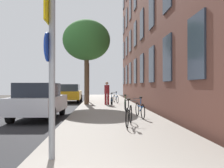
{
  "coord_description": "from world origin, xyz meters",
  "views": [
    {
      "loc": [
        0.4,
        -2.03,
        1.52
      ],
      "look_at": [
        1.08,
        10.43,
        1.6
      ],
      "focal_mm": 37.63,
      "sensor_mm": 36.0,
      "label": 1
    }
  ],
  "objects_px": {
    "bicycle_0": "(129,115)",
    "pedestrian_0": "(107,91)",
    "tree_near": "(87,41)",
    "bicycle_1": "(140,109)",
    "car_0": "(39,100)",
    "traffic_light": "(87,75)",
    "bicycle_3": "(112,101)",
    "bicycle_2": "(125,104)",
    "bicycle_4": "(116,98)",
    "sign_post": "(51,54)",
    "car_1": "(70,93)"
  },
  "relations": [
    {
      "from": "bicycle_4",
      "to": "pedestrian_0",
      "type": "bearing_deg",
      "value": -115.18
    },
    {
      "from": "sign_post",
      "to": "car_0",
      "type": "distance_m",
      "value": 6.61
    },
    {
      "from": "bicycle_0",
      "to": "bicycle_3",
      "type": "xyz_separation_m",
      "value": [
        -0.18,
        8.02,
        -0.03
      ]
    },
    {
      "from": "bicycle_4",
      "to": "bicycle_2",
      "type": "bearing_deg",
      "value": -88.69
    },
    {
      "from": "pedestrian_0",
      "to": "car_0",
      "type": "bearing_deg",
      "value": -117.1
    },
    {
      "from": "bicycle_1",
      "to": "car_0",
      "type": "height_order",
      "value": "car_0"
    },
    {
      "from": "bicycle_1",
      "to": "pedestrian_0",
      "type": "distance_m",
      "value": 7.17
    },
    {
      "from": "bicycle_1",
      "to": "car_1",
      "type": "relative_size",
      "value": 0.38
    },
    {
      "from": "sign_post",
      "to": "tree_near",
      "type": "relative_size",
      "value": 0.57
    },
    {
      "from": "bicycle_1",
      "to": "pedestrian_0",
      "type": "height_order",
      "value": "pedestrian_0"
    },
    {
      "from": "car_0",
      "to": "traffic_light",
      "type": "bearing_deg",
      "value": 79.92
    },
    {
      "from": "bicycle_4",
      "to": "sign_post",
      "type": "bearing_deg",
      "value": -98.98
    },
    {
      "from": "bicycle_2",
      "to": "car_1",
      "type": "height_order",
      "value": "car_1"
    },
    {
      "from": "bicycle_0",
      "to": "bicycle_4",
      "type": "height_order",
      "value": "bicycle_0"
    },
    {
      "from": "bicycle_3",
      "to": "bicycle_4",
      "type": "xyz_separation_m",
      "value": [
        0.47,
        2.61,
        0.01
      ]
    },
    {
      "from": "traffic_light",
      "to": "bicycle_3",
      "type": "relative_size",
      "value": 2.11
    },
    {
      "from": "sign_post",
      "to": "bicycle_1",
      "type": "xyz_separation_m",
      "value": [
        2.7,
        5.6,
        -1.64
      ]
    },
    {
      "from": "tree_near",
      "to": "bicycle_4",
      "type": "height_order",
      "value": "tree_near"
    },
    {
      "from": "bicycle_4",
      "to": "car_1",
      "type": "bearing_deg",
      "value": 148.97
    },
    {
      "from": "bicycle_3",
      "to": "car_0",
      "type": "xyz_separation_m",
      "value": [
        -3.58,
        -5.44,
        0.37
      ]
    },
    {
      "from": "bicycle_1",
      "to": "bicycle_3",
      "type": "bearing_deg",
      "value": 98.51
    },
    {
      "from": "bicycle_2",
      "to": "bicycle_4",
      "type": "bearing_deg",
      "value": 91.31
    },
    {
      "from": "car_0",
      "to": "car_1",
      "type": "bearing_deg",
      "value": 89.29
    },
    {
      "from": "pedestrian_0",
      "to": "bicycle_2",
      "type": "bearing_deg",
      "value": -77.34
    },
    {
      "from": "bicycle_0",
      "to": "pedestrian_0",
      "type": "distance_m",
      "value": 9.02
    },
    {
      "from": "bicycle_1",
      "to": "car_0",
      "type": "distance_m",
      "value": 4.55
    },
    {
      "from": "pedestrian_0",
      "to": "car_1",
      "type": "bearing_deg",
      "value": 128.19
    },
    {
      "from": "bicycle_2",
      "to": "bicycle_4",
      "type": "distance_m",
      "value": 5.66
    },
    {
      "from": "bicycle_1",
      "to": "bicycle_3",
      "type": "xyz_separation_m",
      "value": [
        -0.91,
        6.08,
        -0.01
      ]
    },
    {
      "from": "sign_post",
      "to": "bicycle_0",
      "type": "xyz_separation_m",
      "value": [
        1.97,
        3.66,
        -1.63
      ]
    },
    {
      "from": "bicycle_4",
      "to": "traffic_light",
      "type": "bearing_deg",
      "value": 148.44
    },
    {
      "from": "sign_post",
      "to": "car_1",
      "type": "distance_m",
      "value": 16.78
    },
    {
      "from": "sign_post",
      "to": "bicycle_2",
      "type": "height_order",
      "value": "sign_post"
    },
    {
      "from": "bicycle_0",
      "to": "bicycle_4",
      "type": "xyz_separation_m",
      "value": [
        0.29,
        10.63,
        -0.02
      ]
    },
    {
      "from": "bicycle_2",
      "to": "bicycle_3",
      "type": "distance_m",
      "value": 3.11
    },
    {
      "from": "sign_post",
      "to": "traffic_light",
      "type": "relative_size",
      "value": 1.08
    },
    {
      "from": "bicycle_3",
      "to": "pedestrian_0",
      "type": "bearing_deg",
      "value": 107.58
    },
    {
      "from": "pedestrian_0",
      "to": "bicycle_1",
      "type": "bearing_deg",
      "value": -80.21
    },
    {
      "from": "sign_post",
      "to": "bicycle_4",
      "type": "bearing_deg",
      "value": 81.02
    },
    {
      "from": "car_0",
      "to": "sign_post",
      "type": "bearing_deg",
      "value": -73.96
    },
    {
      "from": "tree_near",
      "to": "car_0",
      "type": "xyz_separation_m",
      "value": [
        -1.76,
        -6.9,
        -4.06
      ]
    },
    {
      "from": "tree_near",
      "to": "bicycle_0",
      "type": "relative_size",
      "value": 3.85
    },
    {
      "from": "tree_near",
      "to": "car_1",
      "type": "relative_size",
      "value": 1.49
    },
    {
      "from": "tree_near",
      "to": "bicycle_0",
      "type": "height_order",
      "value": "tree_near"
    },
    {
      "from": "car_0",
      "to": "bicycle_3",
      "type": "bearing_deg",
      "value": 56.66
    },
    {
      "from": "bicycle_1",
      "to": "bicycle_2",
      "type": "distance_m",
      "value": 3.04
    },
    {
      "from": "bicycle_2",
      "to": "pedestrian_0",
      "type": "height_order",
      "value": "pedestrian_0"
    },
    {
      "from": "traffic_light",
      "to": "bicycle_1",
      "type": "bearing_deg",
      "value": -74.54
    },
    {
      "from": "bicycle_2",
      "to": "car_0",
      "type": "relative_size",
      "value": 0.4
    },
    {
      "from": "bicycle_0",
      "to": "pedestrian_0",
      "type": "xyz_separation_m",
      "value": [
        -0.49,
        8.99,
        0.59
      ]
    }
  ]
}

